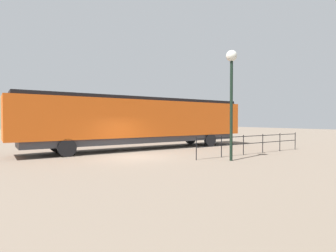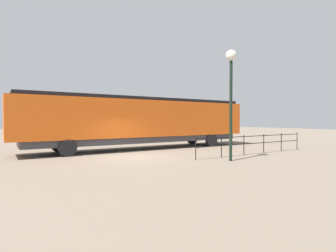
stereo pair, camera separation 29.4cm
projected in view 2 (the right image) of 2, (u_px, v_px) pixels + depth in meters
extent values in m
plane|color=#756656|center=(135.00, 157.00, 16.04)|extent=(120.00, 120.00, 0.00)
cube|color=#D15114|center=(143.00, 119.00, 20.42)|extent=(2.94, 18.23, 2.68)
cube|color=black|center=(220.00, 123.00, 24.79)|extent=(2.83, 2.14, 1.88)
cube|color=black|center=(143.00, 100.00, 20.39)|extent=(2.65, 17.50, 0.24)
cube|color=#38383D|center=(143.00, 139.00, 20.46)|extent=(2.65, 16.77, 0.45)
cylinder|color=black|center=(192.00, 138.00, 24.73)|extent=(0.30, 1.10, 1.10)
cylinder|color=black|center=(211.00, 140.00, 22.51)|extent=(0.30, 1.10, 1.10)
cylinder|color=black|center=(59.00, 144.00, 18.42)|extent=(0.30, 1.10, 1.10)
cylinder|color=black|center=(67.00, 148.00, 16.19)|extent=(0.30, 1.10, 1.10)
cylinder|color=black|center=(231.00, 110.00, 14.43)|extent=(0.16, 0.16, 5.54)
sphere|color=silver|center=(231.00, 56.00, 14.37)|extent=(0.60, 0.60, 0.60)
cube|color=black|center=(254.00, 136.00, 17.33)|extent=(0.04, 9.72, 0.04)
cube|color=black|center=(254.00, 143.00, 17.34)|extent=(0.04, 9.72, 0.04)
cylinder|color=black|center=(196.00, 149.00, 14.72)|extent=(0.05, 0.05, 1.29)
cylinder|color=black|center=(221.00, 147.00, 15.77)|extent=(0.05, 0.05, 1.29)
cylinder|color=black|center=(244.00, 145.00, 16.82)|extent=(0.05, 0.05, 1.29)
cylinder|color=black|center=(264.00, 144.00, 17.87)|extent=(0.05, 0.05, 1.29)
cylinder|color=black|center=(281.00, 142.00, 18.92)|extent=(0.05, 0.05, 1.29)
cylinder|color=black|center=(297.00, 141.00, 19.98)|extent=(0.05, 0.05, 1.29)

